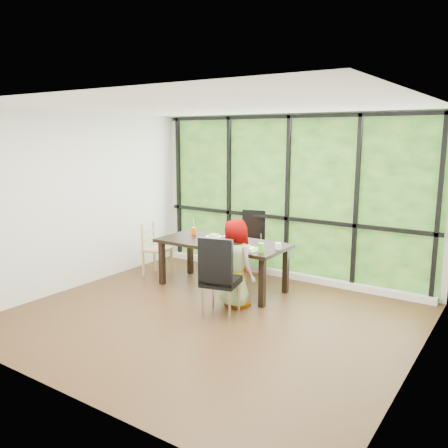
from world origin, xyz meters
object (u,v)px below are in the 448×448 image
at_px(child_older, 237,263).
at_px(tissue_box, 228,240).
at_px(dining_table, 222,265).
at_px(green_cup, 261,248).
at_px(plate_far, 214,237).
at_px(orange_cup, 194,231).
at_px(white_mug, 278,246).
at_px(child_toddler, 241,252).
at_px(chair_window_leather, 253,243).
at_px(chair_interior_leather, 221,275).
at_px(plate_near, 247,248).
at_px(chair_end_beech, 157,249).

xyz_separation_m(child_older, tissue_box, (-0.42, 0.41, 0.20)).
bearing_deg(dining_table, green_cup, -17.69).
bearing_deg(plate_far, orange_cup, -176.55).
bearing_deg(tissue_box, white_mug, 11.38).
height_order(child_older, orange_cup, child_older).
xyz_separation_m(dining_table, green_cup, (0.83, -0.27, 0.44)).
distance_m(child_toddler, tissue_box, 0.77).
bearing_deg(dining_table, chair_window_leather, 89.85).
bearing_deg(orange_cup, child_older, -28.12).
bearing_deg(white_mug, child_older, -121.33).
bearing_deg(chair_interior_leather, white_mug, -123.66).
xyz_separation_m(child_toddler, plate_near, (0.55, -0.73, 0.29)).
bearing_deg(child_toddler, child_older, -66.94).
bearing_deg(tissue_box, child_older, -44.31).
relative_size(plate_far, green_cup, 2.04).
distance_m(chair_window_leather, chair_interior_leather, 1.94).
relative_size(chair_end_beech, white_mug, 9.76).
relative_size(dining_table, chair_end_beech, 2.25).
relative_size(white_mug, tissue_box, 0.62).
height_order(child_toddler, plate_near, child_toddler).
xyz_separation_m(dining_table, chair_interior_leather, (0.59, -0.91, 0.17)).
bearing_deg(white_mug, orange_cup, 175.93).
bearing_deg(white_mug, plate_far, 173.62).
height_order(dining_table, chair_window_leather, chair_window_leather).
distance_m(dining_table, white_mug, 1.03).
distance_m(chair_interior_leather, chair_end_beech, 2.10).
relative_size(chair_window_leather, tissue_box, 7.25).
bearing_deg(child_older, chair_interior_leather, 104.14).
relative_size(child_older, orange_cup, 10.05).
distance_m(child_older, tissue_box, 0.62).
bearing_deg(plate_near, tissue_box, 170.39).
bearing_deg(plate_far, chair_end_beech, -168.71).
bearing_deg(child_older, plate_far, -22.96).
height_order(dining_table, tissue_box, tissue_box).
relative_size(orange_cup, white_mug, 1.33).
xyz_separation_m(chair_window_leather, chair_end_beech, (-1.32, -0.97, -0.09)).
xyz_separation_m(dining_table, plate_near, (0.55, -0.18, 0.38)).
bearing_deg(plate_near, orange_cup, 164.84).
height_order(chair_interior_leather, tissue_box, chair_interior_leather).
relative_size(dining_table, plate_far, 7.50).
distance_m(chair_end_beech, white_mug, 2.29).
bearing_deg(chair_window_leather, dining_table, -109.28).
xyz_separation_m(orange_cup, green_cup, (1.50, -0.42, 0.00)).
bearing_deg(orange_cup, chair_window_leather, 49.71).
relative_size(chair_interior_leather, orange_cup, 8.79).
bearing_deg(white_mug, chair_interior_leather, -110.28).
height_order(dining_table, orange_cup, orange_cup).
bearing_deg(child_older, child_toddler, -45.64).
relative_size(chair_window_leather, white_mug, 11.72).
height_order(child_toddler, white_mug, child_toddler).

